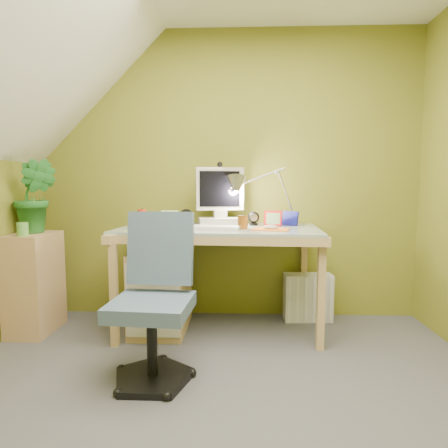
{
  "coord_description": "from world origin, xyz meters",
  "views": [
    {
      "loc": [
        0.1,
        -1.59,
        1.11
      ],
      "look_at": [
        0.0,
        1.0,
        0.85
      ],
      "focal_mm": 30.0,
      "sensor_mm": 36.0,
      "label": 1
    }
  ],
  "objects_px": {
    "task_chair": "(151,305)",
    "radiator": "(308,297)",
    "monitor": "(220,191)",
    "desk_lamp": "(276,185)",
    "side_ledge": "(34,283)",
    "potted_plant": "(35,196)",
    "desk": "(219,279)"
  },
  "relations": [
    {
      "from": "task_chair",
      "to": "radiator",
      "type": "bearing_deg",
      "value": 48.1
    },
    {
      "from": "monitor",
      "to": "desk_lamp",
      "type": "bearing_deg",
      "value": -11.6
    },
    {
      "from": "side_ledge",
      "to": "task_chair",
      "type": "relative_size",
      "value": 0.85
    },
    {
      "from": "task_chair",
      "to": "radiator",
      "type": "height_order",
      "value": "task_chair"
    },
    {
      "from": "side_ledge",
      "to": "task_chair",
      "type": "bearing_deg",
      "value": -33.44
    },
    {
      "from": "monitor",
      "to": "potted_plant",
      "type": "xyz_separation_m",
      "value": [
        -1.39,
        -0.22,
        -0.04
      ]
    },
    {
      "from": "side_ledge",
      "to": "task_chair",
      "type": "height_order",
      "value": "task_chair"
    },
    {
      "from": "desk_lamp",
      "to": "potted_plant",
      "type": "xyz_separation_m",
      "value": [
        -1.84,
        -0.22,
        -0.09
      ]
    },
    {
      "from": "desk",
      "to": "monitor",
      "type": "bearing_deg",
      "value": 93.46
    },
    {
      "from": "desk",
      "to": "task_chair",
      "type": "xyz_separation_m",
      "value": [
        -0.34,
        -0.79,
        0.05
      ]
    },
    {
      "from": "monitor",
      "to": "radiator",
      "type": "relative_size",
      "value": 1.41
    },
    {
      "from": "task_chair",
      "to": "radiator",
      "type": "distance_m",
      "value": 1.5
    },
    {
      "from": "monitor",
      "to": "potted_plant",
      "type": "distance_m",
      "value": 1.41
    },
    {
      "from": "potted_plant",
      "to": "task_chair",
      "type": "xyz_separation_m",
      "value": [
        1.05,
        -0.75,
        -0.59
      ]
    },
    {
      "from": "desk_lamp",
      "to": "radiator",
      "type": "height_order",
      "value": "desk_lamp"
    },
    {
      "from": "desk_lamp",
      "to": "side_ledge",
      "type": "height_order",
      "value": "desk_lamp"
    },
    {
      "from": "desk",
      "to": "potted_plant",
      "type": "xyz_separation_m",
      "value": [
        -1.39,
        -0.04,
        0.63
      ]
    },
    {
      "from": "potted_plant",
      "to": "radiator",
      "type": "xyz_separation_m",
      "value": [
        2.12,
        0.27,
        -0.84
      ]
    },
    {
      "from": "desk_lamp",
      "to": "side_ledge",
      "type": "xyz_separation_m",
      "value": [
        -1.85,
        -0.27,
        -0.74
      ]
    },
    {
      "from": "desk",
      "to": "side_ledge",
      "type": "xyz_separation_m",
      "value": [
        -1.4,
        -0.09,
        -0.02
      ]
    },
    {
      "from": "desk_lamp",
      "to": "task_chair",
      "type": "xyz_separation_m",
      "value": [
        -0.79,
        -0.97,
        -0.68
      ]
    },
    {
      "from": "potted_plant",
      "to": "task_chair",
      "type": "bearing_deg",
      "value": -35.59
    },
    {
      "from": "desk",
      "to": "task_chair",
      "type": "height_order",
      "value": "task_chair"
    },
    {
      "from": "potted_plant",
      "to": "radiator",
      "type": "bearing_deg",
      "value": 7.23
    },
    {
      "from": "radiator",
      "to": "task_chair",
      "type": "bearing_deg",
      "value": -138.2
    },
    {
      "from": "desk_lamp",
      "to": "side_ledge",
      "type": "relative_size",
      "value": 0.85
    },
    {
      "from": "monitor",
      "to": "task_chair",
      "type": "xyz_separation_m",
      "value": [
        -0.34,
        -0.97,
        -0.63
      ]
    },
    {
      "from": "desk",
      "to": "task_chair",
      "type": "distance_m",
      "value": 0.86
    },
    {
      "from": "desk",
      "to": "radiator",
      "type": "bearing_deg",
      "value": 21.02
    },
    {
      "from": "monitor",
      "to": "radiator",
      "type": "bearing_deg",
      "value": -7.67
    },
    {
      "from": "desk_lamp",
      "to": "potted_plant",
      "type": "distance_m",
      "value": 1.85
    },
    {
      "from": "potted_plant",
      "to": "radiator",
      "type": "distance_m",
      "value": 2.29
    }
  ]
}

